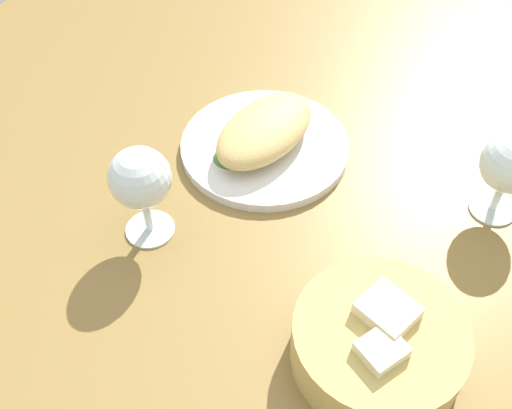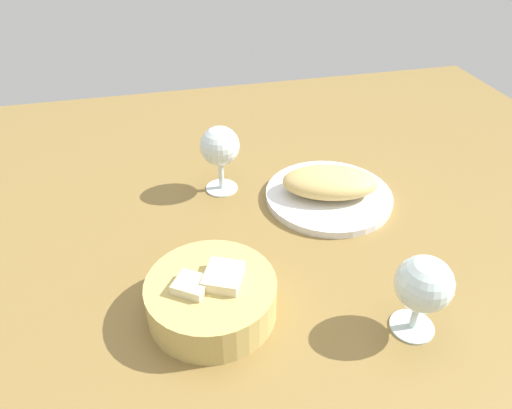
% 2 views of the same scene
% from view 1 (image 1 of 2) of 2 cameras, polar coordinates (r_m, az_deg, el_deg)
% --- Properties ---
extents(ground_plane, '(1.40, 1.40, 0.02)m').
position_cam_1_polar(ground_plane, '(0.83, 5.98, 0.82)').
color(ground_plane, olive).
extents(plate, '(0.24, 0.24, 0.01)m').
position_cam_1_polar(plate, '(0.87, 0.82, 5.48)').
color(plate, white).
rests_on(plate, ground_plane).
extents(omelette, '(0.20, 0.14, 0.05)m').
position_cam_1_polar(omelette, '(0.85, 0.84, 7.03)').
color(omelette, tan).
rests_on(omelette, plate).
extents(lettuce_garnish, '(0.05, 0.05, 0.01)m').
position_cam_1_polar(lettuce_garnish, '(0.84, -2.50, 4.70)').
color(lettuce_garnish, '#4C7B34').
rests_on(lettuce_garnish, plate).
extents(bread_basket, '(0.18, 0.18, 0.07)m').
position_cam_1_polar(bread_basket, '(0.66, 11.41, -12.54)').
color(bread_basket, tan).
rests_on(bread_basket, ground_plane).
extents(wine_glass_near, '(0.07, 0.07, 0.13)m').
position_cam_1_polar(wine_glass_near, '(0.72, -10.80, 2.18)').
color(wine_glass_near, silver).
rests_on(wine_glass_near, ground_plane).
extents(wine_glass_far, '(0.08, 0.08, 0.12)m').
position_cam_1_polar(wine_glass_far, '(0.80, 22.79, 3.35)').
color(wine_glass_far, silver).
rests_on(wine_glass_far, ground_plane).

